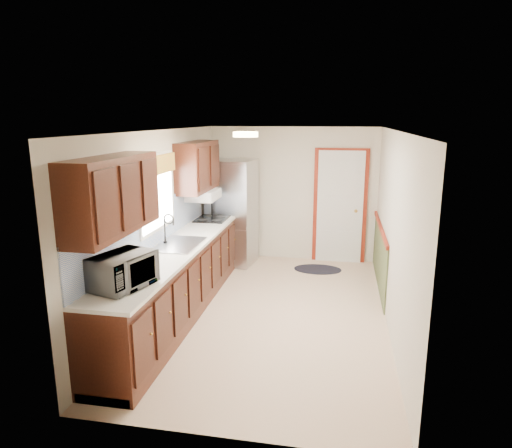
% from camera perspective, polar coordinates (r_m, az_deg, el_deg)
% --- Properties ---
extents(room_shell, '(3.20, 5.20, 2.52)m').
position_cam_1_polar(room_shell, '(5.85, 2.02, -0.23)').
color(room_shell, beige).
rests_on(room_shell, ground).
extents(kitchen_run, '(0.63, 4.00, 2.20)m').
position_cam_1_polar(kitchen_run, '(5.99, -10.23, -4.00)').
color(kitchen_run, '#33130B').
rests_on(kitchen_run, ground).
extents(back_wall_trim, '(1.12, 2.30, 2.08)m').
position_cam_1_polar(back_wall_trim, '(8.02, 11.42, 0.92)').
color(back_wall_trim, maroon).
rests_on(back_wall_trim, ground).
extents(ceiling_fixture, '(0.30, 0.30, 0.06)m').
position_cam_1_polar(ceiling_fixture, '(5.55, -1.32, 11.14)').
color(ceiling_fixture, '#FFD88C').
rests_on(ceiling_fixture, room_shell).
extents(microwave, '(0.50, 0.68, 0.41)m').
position_cam_1_polar(microwave, '(4.62, -16.33, -5.21)').
color(microwave, white).
rests_on(microwave, kitchen_run).
extents(refrigerator, '(0.85, 0.81, 1.84)m').
position_cam_1_polar(refrigerator, '(8.07, -2.99, 1.49)').
color(refrigerator, '#B7B7BC').
rests_on(refrigerator, ground).
extents(rug, '(0.82, 0.54, 0.01)m').
position_cam_1_polar(rug, '(7.96, 7.72, -5.63)').
color(rug, black).
rests_on(rug, ground).
extents(cooktop, '(0.49, 0.59, 0.02)m').
position_cam_1_polar(cooktop, '(7.45, -5.52, 0.66)').
color(cooktop, black).
rests_on(cooktop, kitchen_run).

